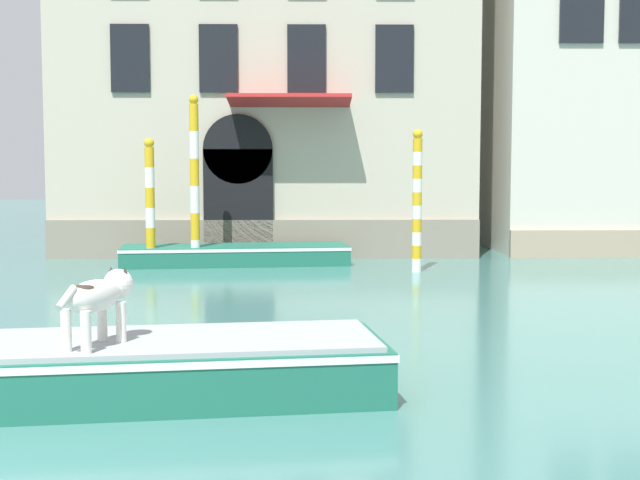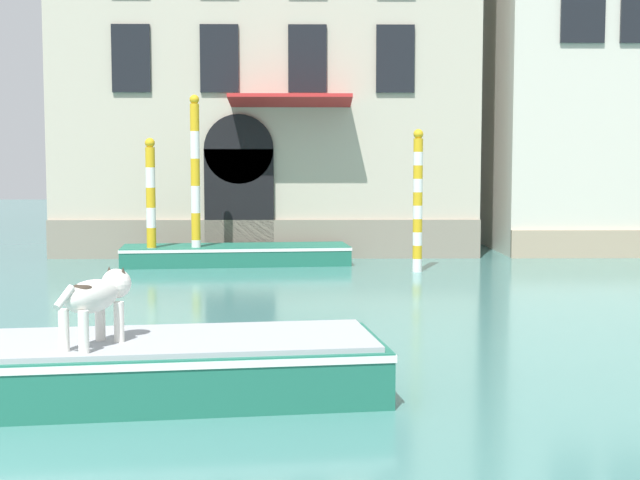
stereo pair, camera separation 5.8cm
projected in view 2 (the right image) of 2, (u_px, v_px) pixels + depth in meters
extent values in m
cube|color=#BCB29E|center=(268.00, 26.00, 28.06)|extent=(12.45, 6.00, 14.11)
cube|color=gray|center=(264.00, 239.00, 25.59)|extent=(12.45, 0.16, 1.12)
cube|color=black|center=(239.00, 204.00, 25.48)|extent=(1.98, 0.14, 3.14)
cylinder|color=black|center=(239.00, 149.00, 25.35)|extent=(1.98, 0.14, 1.98)
cube|color=black|center=(131.00, 58.00, 25.10)|extent=(1.09, 0.10, 1.90)
cube|color=black|center=(219.00, 59.00, 25.14)|extent=(1.09, 0.10, 1.90)
cube|color=black|center=(307.00, 59.00, 25.17)|extent=(1.09, 0.10, 1.90)
cube|color=black|center=(395.00, 59.00, 25.21)|extent=(1.09, 0.10, 1.90)
cube|color=#B22323|center=(290.00, 100.00, 24.61)|extent=(3.39, 1.40, 0.29)
cube|color=black|center=(583.00, 7.00, 25.15)|extent=(1.26, 0.10, 2.01)
cube|color=#1E6651|center=(85.00, 373.00, 10.38)|extent=(7.17, 2.84, 0.65)
cube|color=white|center=(84.00, 350.00, 10.35)|extent=(7.20, 2.88, 0.08)
cube|color=#9EA3A8|center=(84.00, 343.00, 10.34)|extent=(6.94, 2.66, 0.06)
cylinder|color=silver|center=(100.00, 320.00, 10.32)|extent=(0.12, 0.12, 0.47)
cylinder|color=silver|center=(119.00, 322.00, 10.22)|extent=(0.12, 0.12, 0.47)
cylinder|color=silver|center=(64.00, 330.00, 9.71)|extent=(0.12, 0.12, 0.47)
cylinder|color=silver|center=(84.00, 332.00, 9.61)|extent=(0.12, 0.12, 0.47)
ellipsoid|color=silver|center=(91.00, 296.00, 9.93)|extent=(0.68, 0.94, 0.37)
ellipsoid|color=#382D23|center=(84.00, 289.00, 9.80)|extent=(0.39, 0.45, 0.13)
sphere|color=silver|center=(116.00, 284.00, 10.37)|extent=(0.35, 0.35, 0.35)
cone|color=#382D23|center=(109.00, 272.00, 10.39)|extent=(0.10, 0.10, 0.14)
cone|color=#382D23|center=(123.00, 273.00, 10.32)|extent=(0.10, 0.10, 0.14)
cylinder|color=silver|center=(64.00, 297.00, 9.49)|extent=(0.19, 0.31, 0.25)
cube|color=#1E6651|center=(236.00, 255.00, 24.13)|extent=(6.22, 2.34, 0.52)
cube|color=white|center=(236.00, 248.00, 24.11)|extent=(6.26, 2.37, 0.08)
cube|color=#8C7251|center=(236.00, 256.00, 24.13)|extent=(3.46, 1.62, 0.47)
cylinder|color=white|center=(196.00, 253.00, 23.58)|extent=(0.24, 0.24, 0.71)
cylinder|color=gold|center=(196.00, 226.00, 23.51)|extent=(0.24, 0.24, 0.71)
cylinder|color=white|center=(196.00, 199.00, 23.45)|extent=(0.24, 0.24, 0.71)
cylinder|color=gold|center=(195.00, 172.00, 23.39)|extent=(0.24, 0.24, 0.71)
cylinder|color=white|center=(195.00, 145.00, 23.33)|extent=(0.24, 0.24, 0.71)
cylinder|color=gold|center=(195.00, 117.00, 23.26)|extent=(0.24, 0.24, 0.71)
sphere|color=gold|center=(194.00, 100.00, 23.22)|extent=(0.25, 0.25, 0.25)
cylinder|color=white|center=(152.00, 258.00, 23.41)|extent=(0.25, 0.25, 0.53)
cylinder|color=gold|center=(151.00, 238.00, 23.37)|extent=(0.25, 0.25, 0.53)
cylinder|color=white|center=(151.00, 218.00, 23.32)|extent=(0.25, 0.25, 0.53)
cylinder|color=gold|center=(151.00, 198.00, 23.28)|extent=(0.25, 0.25, 0.53)
cylinder|color=white|center=(150.00, 178.00, 23.23)|extent=(0.25, 0.25, 0.53)
cylinder|color=gold|center=(150.00, 157.00, 23.18)|extent=(0.25, 0.25, 0.53)
sphere|color=gold|center=(150.00, 143.00, 23.15)|extent=(0.26, 0.26, 0.26)
cylinder|color=white|center=(417.00, 265.00, 22.50)|extent=(0.24, 0.24, 0.34)
cylinder|color=gold|center=(417.00, 252.00, 22.47)|extent=(0.24, 0.24, 0.34)
cylinder|color=white|center=(417.00, 239.00, 22.44)|extent=(0.24, 0.24, 0.34)
cylinder|color=gold|center=(417.00, 226.00, 22.41)|extent=(0.24, 0.24, 0.34)
cylinder|color=white|center=(418.00, 212.00, 22.38)|extent=(0.24, 0.24, 0.34)
cylinder|color=gold|center=(418.00, 199.00, 22.35)|extent=(0.24, 0.24, 0.34)
cylinder|color=white|center=(418.00, 185.00, 22.32)|extent=(0.24, 0.24, 0.34)
cylinder|color=gold|center=(418.00, 172.00, 22.29)|extent=(0.24, 0.24, 0.34)
cylinder|color=white|center=(418.00, 159.00, 22.26)|extent=(0.24, 0.24, 0.34)
cylinder|color=gold|center=(418.00, 145.00, 22.23)|extent=(0.24, 0.24, 0.34)
sphere|color=gold|center=(418.00, 134.00, 22.21)|extent=(0.25, 0.25, 0.25)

